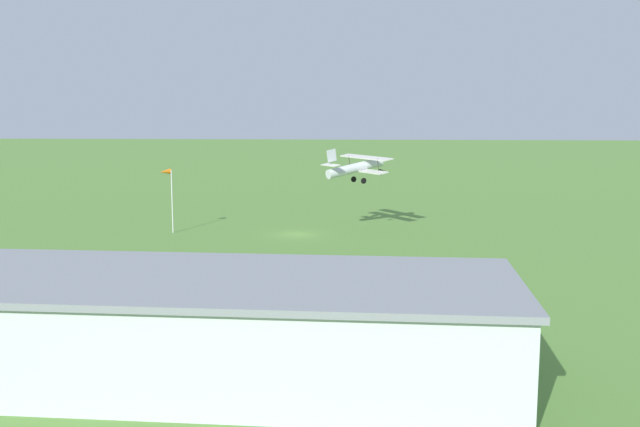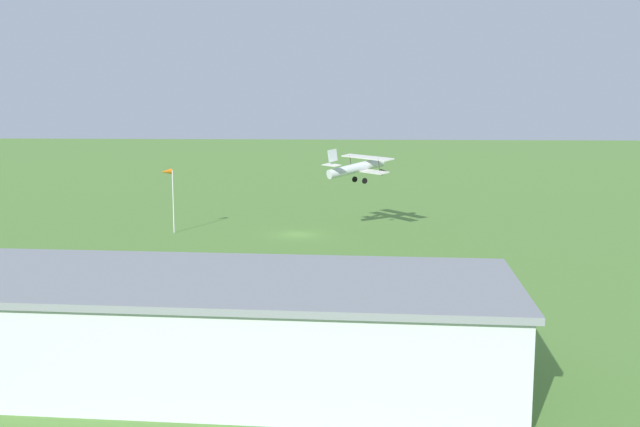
# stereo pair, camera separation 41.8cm
# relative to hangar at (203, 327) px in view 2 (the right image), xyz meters

# --- Properties ---
(ground_plane) EXTENTS (400.00, 400.00, 0.00)m
(ground_plane) POSITION_rel_hangar_xyz_m (-1.02, -41.80, -2.73)
(ground_plane) COLOR #568438
(hangar) EXTENTS (32.54, 12.82, 5.44)m
(hangar) POSITION_rel_hangar_xyz_m (0.00, 0.00, 0.00)
(hangar) COLOR silver
(hangar) RESTS_ON ground_plane
(biplane) EXTENTS (7.90, 7.90, 3.90)m
(biplane) POSITION_rel_hangar_xyz_m (-7.50, -44.72, 4.39)
(biplane) COLOR silver
(person_by_parked_cars) EXTENTS (0.44, 0.44, 1.63)m
(person_by_parked_cars) POSITION_rel_hangar_xyz_m (12.61, -13.64, -1.92)
(person_by_parked_cars) COLOR beige
(person_by_parked_cars) RESTS_ON ground_plane
(person_at_fence_line) EXTENTS (0.44, 0.44, 1.77)m
(person_at_fence_line) POSITION_rel_hangar_xyz_m (14.34, -10.70, -1.84)
(person_at_fence_line) COLOR #33723F
(person_at_fence_line) RESTS_ON ground_plane
(person_walking_on_apron) EXTENTS (0.48, 0.48, 1.61)m
(person_walking_on_apron) POSITION_rel_hangar_xyz_m (-14.98, -16.63, -1.93)
(person_walking_on_apron) COLOR #72338C
(person_walking_on_apron) RESTS_ON ground_plane
(person_near_hangar_door) EXTENTS (0.50, 0.50, 1.52)m
(person_near_hangar_door) POSITION_rel_hangar_xyz_m (14.80, -11.73, -1.98)
(person_near_hangar_door) COLOR #72338C
(person_near_hangar_door) RESTS_ON ground_plane
(person_watching_takeoff) EXTENTS (0.44, 0.44, 1.65)m
(person_watching_takeoff) POSITION_rel_hangar_xyz_m (14.35, -16.58, -1.91)
(person_watching_takeoff) COLOR #72338C
(person_watching_takeoff) RESTS_ON ground_plane
(windsock) EXTENTS (1.41, 1.38, 7.04)m
(windsock) POSITION_rel_hangar_xyz_m (13.24, -42.14, 3.43)
(windsock) COLOR silver
(windsock) RESTS_ON ground_plane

